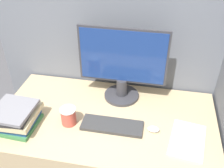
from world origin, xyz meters
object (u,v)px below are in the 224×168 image
coffee_cup (68,116)px  book_stack (17,116)px  monitor (122,66)px  mouse (153,129)px  keyboard (112,126)px

coffee_cup → book_stack: bearing=-166.2°
monitor → book_stack: size_ratio=2.09×
mouse → coffee_cup: (-0.51, -0.03, 0.04)m
monitor → keyboard: size_ratio=1.54×
keyboard → book_stack: (-0.56, -0.09, 0.06)m
monitor → keyboard: 0.39m
mouse → monitor: bearing=128.7°
monitor → coffee_cup: (-0.27, -0.32, -0.19)m
monitor → keyboard: (-0.01, -0.31, -0.23)m
book_stack → coffee_cup: bearing=13.8°
keyboard → mouse: bearing=2.9°
book_stack → monitor: bearing=35.0°
mouse → coffee_cup: size_ratio=0.64×
mouse → book_stack: size_ratio=0.26×
book_stack → keyboard: bearing=9.0°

